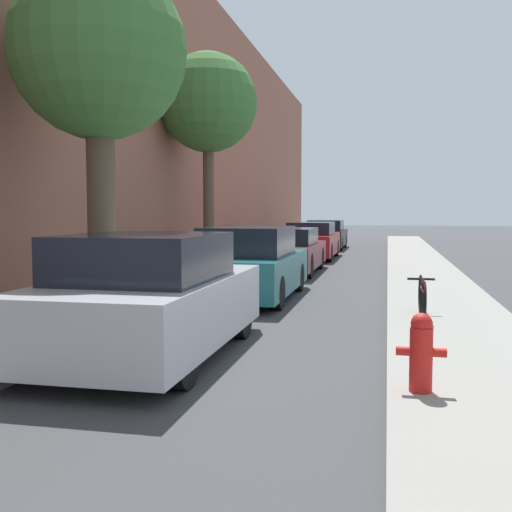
{
  "coord_description": "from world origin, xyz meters",
  "views": [
    {
      "loc": [
        1.88,
        0.97,
        1.81
      ],
      "look_at": [
        -0.13,
        10.18,
        1.1
      ],
      "focal_mm": 42.44,
      "sensor_mm": 36.0,
      "label": 1
    }
  ],
  "objects": [
    {
      "name": "parked_car_red",
      "position": [
        -0.9,
        23.61,
        0.67
      ],
      "size": [
        1.76,
        4.54,
        1.38
      ],
      "color": "black",
      "rests_on": "ground"
    },
    {
      "name": "sidewalk_right",
      "position": [
        2.9,
        16.0,
        0.06
      ],
      "size": [
        2.0,
        52.0,
        0.12
      ],
      "color": "gray",
      "rests_on": "ground"
    },
    {
      "name": "fire_hydrant",
      "position": [
        2.21,
        6.71,
        0.5
      ],
      "size": [
        0.46,
        0.21,
        0.74
      ],
      "color": "red",
      "rests_on": "sidewalk_right"
    },
    {
      "name": "ground_plane",
      "position": [
        0.0,
        16.0,
        0.0
      ],
      "size": [
        120.0,
        120.0,
        0.0
      ],
      "primitive_type": "plane",
      "color": "#3D3D3F"
    },
    {
      "name": "sidewalk_left",
      "position": [
        -2.9,
        16.0,
        0.06
      ],
      "size": [
        2.0,
        52.0,
        0.12
      ],
      "color": "gray",
      "rests_on": "ground"
    },
    {
      "name": "street_tree_far",
      "position": [
        -2.81,
        16.56,
        4.62
      ],
      "size": [
        2.62,
        2.62,
        5.85
      ],
      "color": "brown",
      "rests_on": "sidewalk_left"
    },
    {
      "name": "bicycle",
      "position": [
        2.44,
        10.84,
        0.44
      ],
      "size": [
        0.44,
        1.53,
        0.63
      ],
      "rotation": [
        0.0,
        0.0,
        0.01
      ],
      "color": "black",
      "rests_on": "sidewalk_right"
    },
    {
      "name": "parked_car_maroon",
      "position": [
        -0.97,
        18.21,
        0.64
      ],
      "size": [
        1.83,
        4.43,
        1.3
      ],
      "color": "black",
      "rests_on": "ground"
    },
    {
      "name": "parked_car_silver",
      "position": [
        -0.98,
        7.91,
        0.72
      ],
      "size": [
        1.91,
        4.05,
        1.53
      ],
      "color": "black",
      "rests_on": "ground"
    },
    {
      "name": "building_facade_left",
      "position": [
        -4.25,
        16.0,
        4.46
      ],
      "size": [
        0.7,
        52.0,
        8.92
      ],
      "color": "#9E604C",
      "rests_on": "ground"
    },
    {
      "name": "parked_car_black",
      "position": [
        -0.95,
        29.59,
        0.65
      ],
      "size": [
        1.74,
        4.32,
        1.36
      ],
      "color": "black",
      "rests_on": "ground"
    },
    {
      "name": "parked_car_teal",
      "position": [
        -0.87,
        12.99,
        0.7
      ],
      "size": [
        1.8,
        4.24,
        1.48
      ],
      "color": "black",
      "rests_on": "ground"
    },
    {
      "name": "street_tree_near",
      "position": [
        -2.31,
        9.35,
        4.08
      ],
      "size": [
        2.6,
        2.6,
        5.33
      ],
      "color": "brown",
      "rests_on": "sidewalk_left"
    }
  ]
}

